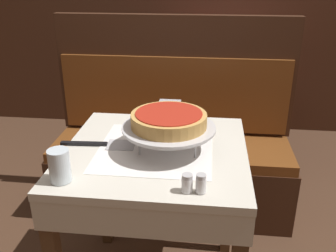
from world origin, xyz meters
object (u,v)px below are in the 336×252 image
Objects in this scene: salt_shaker at (187,183)px; pepper_shaker at (201,184)px; dining_table_rear at (221,74)px; pizza_server at (102,144)px; deep_dish_pizza at (169,119)px; dining_table_front at (156,171)px; condiment_caddy at (214,54)px; booth_bench at (172,156)px; water_glass_near at (60,166)px; napkin_holder at (170,110)px; pizza_pan_stand at (169,128)px.

salt_shaker is 0.04m from pepper_shaker.
pizza_server is (-0.51, -1.54, 0.12)m from dining_table_rear.
pizza_server is (-0.27, 0.00, -0.12)m from deep_dish_pizza.
pepper_shaker reaches higher than dining_table_front.
condiment_caddy is at bearing 74.36° from pizza_server.
dining_table_rear is 2.60× the size of pizza_server.
dining_table_front is at bearing -89.33° from booth_bench.
dining_table_front is 0.53× the size of booth_bench.
pepper_shaker is at bearing -93.28° from dining_table_rear.
booth_bench is at bearing 90.67° from dining_table_front.
pepper_shaker reaches higher than salt_shaker.
water_glass_near is 1.14× the size of napkin_holder.
condiment_caddy reaches higher than salt_shaker.
dining_table_front is 0.24m from deep_dish_pizza.
deep_dish_pizza is (0.00, 0.00, 0.04)m from pizza_pan_stand.
salt_shaker is at bearing 180.00° from pepper_shaker.
deep_dish_pizza reaches higher than dining_table_rear.
dining_table_front is at bearing -177.54° from deep_dish_pizza.
pepper_shaker is (0.20, -1.03, 0.45)m from booth_bench.
pizza_server is at bearing -128.36° from napkin_holder.
booth_bench reaches higher than condiment_caddy.
booth_bench is 0.87m from pizza_server.
booth_bench is 0.92m from deep_dish_pizza.
dining_table_rear is 2.71× the size of deep_dish_pizza.
deep_dish_pizza is at bearing 107.27° from salt_shaker.
pepper_shaker is at bearing 0.00° from salt_shaker.
salt_shaker reaches higher than dining_table_front.
dining_table_rear is at bearing 81.15° from deep_dish_pizza.
dining_table_rear is at bearing 72.43° from water_glass_near.
napkin_holder is (-0.12, 0.61, 0.01)m from salt_shaker.
deep_dish_pizza is at bearing -96.25° from condiment_caddy.
water_glass_near is (-0.28, -0.27, 0.16)m from dining_table_front.
pizza_pan_stand is 1.20× the size of pizza_server.
condiment_caddy is (0.45, 1.61, 0.03)m from pizza_server.
dining_table_rear is 4.73× the size of condiment_caddy.
deep_dish_pizza is (0.05, 0.00, 0.23)m from dining_table_front.
salt_shaker is (0.15, -1.03, 0.45)m from booth_bench.
water_glass_near is (-0.34, -0.28, -0.07)m from deep_dish_pizza.
deep_dish_pizza is 1.75× the size of condiment_caddy.
salt_shaker is at bearing -78.74° from napkin_holder.
napkin_holder is at bearing 85.62° from dining_table_front.
deep_dish_pizza reaches higher than napkin_holder.
water_glass_near is (-0.58, -1.82, 0.17)m from dining_table_rear.
napkin_holder is at bearing -99.02° from condiment_caddy.
deep_dish_pizza is at bearing -0.91° from pizza_server.
pizza_server is (-0.27, 0.00, -0.08)m from pizza_pan_stand.
dining_table_rear is 1.27m from napkin_holder.
pizza_pan_stand is (0.05, 0.00, 0.19)m from dining_table_front.
booth_bench is at bearing 98.51° from salt_shaker.
deep_dish_pizza is at bearing -84.59° from napkin_holder.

